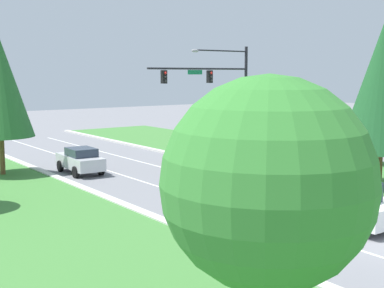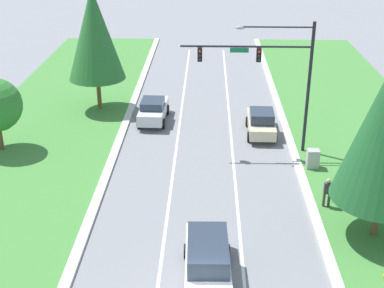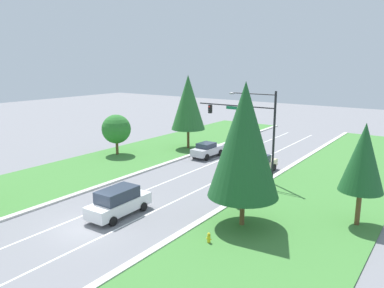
{
  "view_description": "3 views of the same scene",
  "coord_description": "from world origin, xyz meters",
  "px_view_note": "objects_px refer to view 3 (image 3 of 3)",
  "views": [
    {
      "loc": [
        -17.94,
        -11.56,
        6.45
      ],
      "look_at": [
        0.26,
        13.5,
        2.36
      ],
      "focal_mm": 50.0,
      "sensor_mm": 36.0,
      "label": 1
    },
    {
      "loc": [
        0.15,
        -15.28,
        14.63
      ],
      "look_at": [
        -0.68,
        12.42,
        1.88
      ],
      "focal_mm": 50.0,
      "sensor_mm": 36.0,
      "label": 2
    },
    {
      "loc": [
        18.82,
        -14.49,
        10.63
      ],
      "look_at": [
        -2.36,
        15.46,
        2.58
      ],
      "focal_mm": 35.0,
      "sensor_mm": 36.0,
      "label": 3
    }
  ],
  "objects_px": {
    "traffic_signal_mast": "(251,121)",
    "oak_near_left_tree": "(116,129)",
    "pedestrian": "(237,196)",
    "conifer_far_right_tree": "(363,158)",
    "white_suv": "(119,202)",
    "conifer_near_right_tree": "(244,140)",
    "silver_sedan": "(207,150)",
    "conifer_mid_left_tree": "(188,102)",
    "utility_cabinet": "(262,185)",
    "champagne_sedan": "(260,164)",
    "fire_hydrant": "(209,238)"
  },
  "relations": [
    {
      "from": "traffic_signal_mast",
      "to": "oak_near_left_tree",
      "type": "relative_size",
      "value": 1.74
    },
    {
      "from": "pedestrian",
      "to": "oak_near_left_tree",
      "type": "relative_size",
      "value": 0.36
    },
    {
      "from": "conifer_far_right_tree",
      "to": "white_suv",
      "type": "bearing_deg",
      "value": -150.69
    },
    {
      "from": "traffic_signal_mast",
      "to": "white_suv",
      "type": "bearing_deg",
      "value": -106.63
    },
    {
      "from": "white_suv",
      "to": "oak_near_left_tree",
      "type": "bearing_deg",
      "value": 135.38
    },
    {
      "from": "conifer_near_right_tree",
      "to": "oak_near_left_tree",
      "type": "xyz_separation_m",
      "value": [
        -21.11,
        8.92,
        -2.75
      ]
    },
    {
      "from": "silver_sedan",
      "to": "oak_near_left_tree",
      "type": "bearing_deg",
      "value": -148.61
    },
    {
      "from": "conifer_near_right_tree",
      "to": "conifer_mid_left_tree",
      "type": "distance_m",
      "value": 22.98
    },
    {
      "from": "traffic_signal_mast",
      "to": "conifer_far_right_tree",
      "type": "xyz_separation_m",
      "value": [
        10.33,
        -4.84,
        -0.82
      ]
    },
    {
      "from": "conifer_far_right_tree",
      "to": "conifer_mid_left_tree",
      "type": "bearing_deg",
      "value": 152.05
    },
    {
      "from": "conifer_near_right_tree",
      "to": "traffic_signal_mast",
      "type": "bearing_deg",
      "value": 113.85
    },
    {
      "from": "silver_sedan",
      "to": "pedestrian",
      "type": "xyz_separation_m",
      "value": [
        10.09,
        -11.58,
        0.07
      ]
    },
    {
      "from": "conifer_near_right_tree",
      "to": "utility_cabinet",
      "type": "bearing_deg",
      "value": 104.05
    },
    {
      "from": "champagne_sedan",
      "to": "conifer_near_right_tree",
      "type": "distance_m",
      "value": 13.66
    },
    {
      "from": "traffic_signal_mast",
      "to": "utility_cabinet",
      "type": "distance_m",
      "value": 5.9
    },
    {
      "from": "champagne_sedan",
      "to": "oak_near_left_tree",
      "type": "distance_m",
      "value": 17.19
    },
    {
      "from": "white_suv",
      "to": "fire_hydrant",
      "type": "xyz_separation_m",
      "value": [
        7.49,
        0.12,
        -0.67
      ]
    },
    {
      "from": "utility_cabinet",
      "to": "conifer_near_right_tree",
      "type": "bearing_deg",
      "value": -75.95
    },
    {
      "from": "silver_sedan",
      "to": "conifer_near_right_tree",
      "type": "bearing_deg",
      "value": -47.63
    },
    {
      "from": "champagne_sedan",
      "to": "fire_hydrant",
      "type": "xyz_separation_m",
      "value": [
        3.91,
        -15.37,
        -0.52
      ]
    },
    {
      "from": "conifer_near_right_tree",
      "to": "conifer_mid_left_tree",
      "type": "xyz_separation_m",
      "value": [
        -16.18,
        16.32,
        0.0
      ]
    },
    {
      "from": "oak_near_left_tree",
      "to": "conifer_far_right_tree",
      "type": "bearing_deg",
      "value": -9.34
    },
    {
      "from": "traffic_signal_mast",
      "to": "oak_near_left_tree",
      "type": "height_order",
      "value": "traffic_signal_mast"
    },
    {
      "from": "silver_sedan",
      "to": "conifer_mid_left_tree",
      "type": "height_order",
      "value": "conifer_mid_left_tree"
    },
    {
      "from": "silver_sedan",
      "to": "pedestrian",
      "type": "distance_m",
      "value": 15.36
    },
    {
      "from": "white_suv",
      "to": "fire_hydrant",
      "type": "height_order",
      "value": "white_suv"
    },
    {
      "from": "conifer_far_right_tree",
      "to": "conifer_near_right_tree",
      "type": "bearing_deg",
      "value": -144.66
    },
    {
      "from": "traffic_signal_mast",
      "to": "utility_cabinet",
      "type": "xyz_separation_m",
      "value": [
        2.37,
        -2.36,
        -4.86
      ]
    },
    {
      "from": "silver_sedan",
      "to": "utility_cabinet",
      "type": "distance_m",
      "value": 12.43
    },
    {
      "from": "white_suv",
      "to": "conifer_mid_left_tree",
      "type": "height_order",
      "value": "conifer_mid_left_tree"
    },
    {
      "from": "white_suv",
      "to": "oak_near_left_tree",
      "type": "xyz_separation_m",
      "value": [
        -13.2,
        12.44,
        2.04
      ]
    },
    {
      "from": "silver_sedan",
      "to": "conifer_mid_left_tree",
      "type": "relative_size",
      "value": 0.48
    },
    {
      "from": "champagne_sedan",
      "to": "pedestrian",
      "type": "height_order",
      "value": "champagne_sedan"
    },
    {
      "from": "pedestrian",
      "to": "conifer_far_right_tree",
      "type": "height_order",
      "value": "conifer_far_right_tree"
    },
    {
      "from": "champagne_sedan",
      "to": "silver_sedan",
      "type": "xyz_separation_m",
      "value": [
        -7.54,
        2.11,
        0.01
      ]
    },
    {
      "from": "conifer_far_right_tree",
      "to": "conifer_mid_left_tree",
      "type": "height_order",
      "value": "conifer_mid_left_tree"
    },
    {
      "from": "pedestrian",
      "to": "conifer_near_right_tree",
      "type": "distance_m",
      "value": 5.75
    },
    {
      "from": "silver_sedan",
      "to": "champagne_sedan",
      "type": "bearing_deg",
      "value": -13.38
    },
    {
      "from": "oak_near_left_tree",
      "to": "champagne_sedan",
      "type": "bearing_deg",
      "value": 10.3
    },
    {
      "from": "utility_cabinet",
      "to": "pedestrian",
      "type": "distance_m",
      "value": 4.42
    },
    {
      "from": "traffic_signal_mast",
      "to": "oak_near_left_tree",
      "type": "distance_m",
      "value": 17.19
    },
    {
      "from": "white_suv",
      "to": "oak_near_left_tree",
      "type": "relative_size",
      "value": 1.05
    },
    {
      "from": "fire_hydrant",
      "to": "silver_sedan",
      "type": "bearing_deg",
      "value": 123.23
    },
    {
      "from": "champagne_sedan",
      "to": "pedestrian",
      "type": "distance_m",
      "value": 9.81
    },
    {
      "from": "conifer_mid_left_tree",
      "to": "silver_sedan",
      "type": "bearing_deg",
      "value": -27.52
    },
    {
      "from": "utility_cabinet",
      "to": "pedestrian",
      "type": "bearing_deg",
      "value": -90.7
    },
    {
      "from": "silver_sedan",
      "to": "utility_cabinet",
      "type": "height_order",
      "value": "silver_sedan"
    },
    {
      "from": "silver_sedan",
      "to": "fire_hydrant",
      "type": "relative_size",
      "value": 6.33
    },
    {
      "from": "traffic_signal_mast",
      "to": "utility_cabinet",
      "type": "bearing_deg",
      "value": -44.94
    },
    {
      "from": "traffic_signal_mast",
      "to": "oak_near_left_tree",
      "type": "xyz_separation_m",
      "value": [
        -17.01,
        -0.34,
        -2.42
      ]
    }
  ]
}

